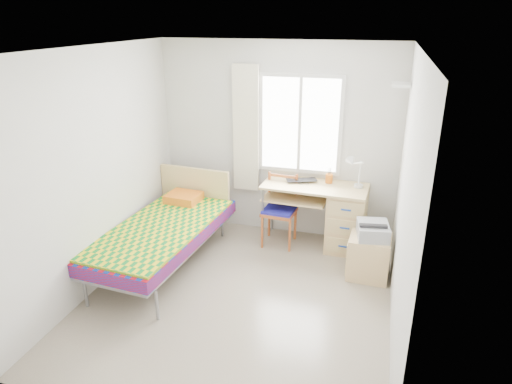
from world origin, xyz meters
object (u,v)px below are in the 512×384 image
at_px(bed, 164,230).
at_px(chair, 281,206).
at_px(cabinet, 369,257).
at_px(printer, 373,230).
at_px(desk, 341,215).

relative_size(bed, chair, 2.35).
distance_m(chair, cabinet, 1.35).
bearing_deg(cabinet, bed, -168.66).
height_order(chair, printer, chair).
distance_m(desk, printer, 0.77).
bearing_deg(bed, cabinet, 13.52).
bearing_deg(bed, chair, 42.44).
height_order(bed, desk, bed).
bearing_deg(bed, desk, 31.72).
height_order(chair, cabinet, chair).
relative_size(bed, printer, 5.03).
bearing_deg(bed, printer, 13.88).
bearing_deg(cabinet, chair, 156.70).
height_order(desk, cabinet, desk).
bearing_deg(desk, cabinet, -56.08).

